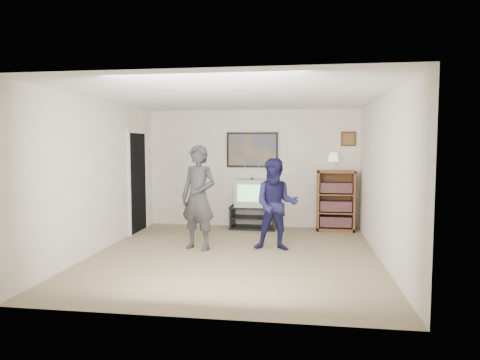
% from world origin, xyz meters
% --- Properties ---
extents(room_shell, '(4.51, 5.00, 2.51)m').
position_xyz_m(room_shell, '(0.00, 0.35, 1.25)').
color(room_shell, '#75664A').
rests_on(room_shell, ground).
extents(media_stand, '(0.97, 0.57, 0.48)m').
position_xyz_m(media_stand, '(0.06, 2.23, 0.24)').
color(media_stand, black).
rests_on(media_stand, room_shell).
extents(crt_television, '(0.67, 0.57, 0.56)m').
position_xyz_m(crt_television, '(0.02, 2.23, 0.76)').
color(crt_television, '#A8A8A2').
rests_on(crt_television, media_stand).
extents(bookshelf, '(0.75, 0.43, 1.23)m').
position_xyz_m(bookshelf, '(1.74, 2.28, 0.62)').
color(bookshelf, '#59321A').
rests_on(bookshelf, room_shell).
extents(table_lamp, '(0.23, 0.23, 0.37)m').
position_xyz_m(table_lamp, '(1.69, 2.26, 1.42)').
color(table_lamp, beige).
rests_on(table_lamp, bookshelf).
extents(person_tall, '(0.74, 0.61, 1.75)m').
position_xyz_m(person_tall, '(-0.66, 0.33, 0.88)').
color(person_tall, '#2D2D2F').
rests_on(person_tall, room_shell).
extents(person_short, '(0.75, 0.58, 1.54)m').
position_xyz_m(person_short, '(0.63, 0.45, 0.77)').
color(person_short, '#191741').
rests_on(person_short, room_shell).
extents(controller_left, '(0.06, 0.14, 0.04)m').
position_xyz_m(controller_left, '(-0.61, 0.54, 1.21)').
color(controller_left, white).
rests_on(controller_left, person_tall).
extents(controller_right, '(0.06, 0.11, 0.03)m').
position_xyz_m(controller_right, '(0.67, 0.66, 0.95)').
color(controller_right, white).
rests_on(controller_right, person_short).
extents(poster, '(1.10, 0.03, 0.75)m').
position_xyz_m(poster, '(0.00, 2.48, 1.65)').
color(poster, black).
rests_on(poster, room_shell).
extents(air_vent, '(0.28, 0.02, 0.14)m').
position_xyz_m(air_vent, '(-0.55, 2.48, 1.95)').
color(air_vent, white).
rests_on(air_vent, room_shell).
extents(small_picture, '(0.30, 0.03, 0.30)m').
position_xyz_m(small_picture, '(2.00, 2.48, 1.88)').
color(small_picture, '#3A2912').
rests_on(small_picture, room_shell).
extents(doorway, '(0.03, 0.85, 2.00)m').
position_xyz_m(doorway, '(-2.23, 1.60, 1.00)').
color(doorway, black).
rests_on(doorway, room_shell).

